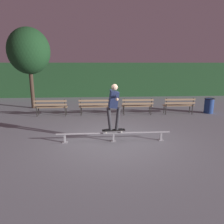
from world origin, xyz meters
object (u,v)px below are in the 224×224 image
Objects in this scene: park_bench_left_center at (95,105)px; skateboard at (114,130)px; grind_rail at (114,134)px; park_bench_leftmost at (51,106)px; park_bench_right_center at (137,105)px; park_bench_rightmost at (179,104)px; skateboarder at (114,103)px; tree_far_left at (29,51)px; trash_can at (209,105)px.

skateboard is at bearing -79.71° from park_bench_left_center.
park_bench_leftmost is (-2.87, 3.74, 0.29)m from grind_rail.
park_bench_right_center is 1.00× the size of park_bench_rightmost.
park_bench_right_center is (4.38, 0.00, 0.00)m from park_bench_leftmost.
skateboarder is at bearing -52.46° from park_bench_leftmost.
trash_can is at bearing -11.39° from tree_far_left.
skateboarder is at bearing -111.99° from park_bench_right_center.
skateboard is 4.71m from park_bench_leftmost.
skateboard is at bearing -112.02° from park_bench_right_center.
tree_far_left is (-1.51, 2.14, 2.74)m from park_bench_leftmost.
trash_can reaches higher than skateboard.
skateboard is 6.68m from trash_can.
skateboarder is 1.95× the size of trash_can.
tree_far_left reaches higher than skateboarder.
trash_can is (8.29, 0.17, -0.12)m from park_bench_leftmost.
park_bench_right_center is at bearing 67.98° from skateboard.
park_bench_leftmost reaches higher than trash_can.
park_bench_left_center is 0.35× the size of tree_far_left.
park_bench_leftmost is (-2.87, 3.74, -0.80)m from skateboarder.
park_bench_leftmost is at bearing 127.50° from grind_rail.
skateboarder is 6.75m from trash_can.
grind_rail is 2.43× the size of park_bench_right_center.
park_bench_right_center is at bearing 180.00° from park_bench_rightmost.
park_bench_left_center is at bearing -178.43° from trash_can.
skateboard is 0.49× the size of park_bench_right_center.
park_bench_left_center is 5.08m from tree_far_left.
skateboarder is 0.97× the size of park_bench_right_center.
tree_far_left is at bearing 149.90° from park_bench_left_center.
park_bench_rightmost is (3.70, 3.74, 0.29)m from grind_rail.
skateboarder is 7.58m from tree_far_left.
skateboarder reaches higher than skateboard.
tree_far_left is (-4.37, 5.88, 2.88)m from skateboard.
grind_rail is 2.43× the size of park_bench_leftmost.
tree_far_left reaches higher than grind_rail.
skateboarder reaches higher than park_bench_leftmost.
trash_can is at bearing 1.16° from park_bench_leftmost.
park_bench_leftmost is at bearing 180.00° from park_bench_left_center.
park_bench_leftmost reaches higher than grind_rail.
trash_can is at bearing 35.75° from skateboarder.
grind_rail is 0.85× the size of tree_far_left.
grind_rail is at bearing -176.69° from skateboarder.
park_bench_left_center and park_bench_right_center have the same top height.
skateboard is 0.94m from skateboarder.
skateboard is 0.49× the size of park_bench_leftmost.
skateboarder reaches higher than park_bench_rightmost.
tree_far_left reaches higher than park_bench_right_center.
skateboarder is (0.00, 0.00, 1.08)m from grind_rail.
skateboarder is at bearing -53.33° from tree_far_left.
park_bench_left_center is (-0.68, 3.74, -0.80)m from skateboarder.
grind_rail is 1.08m from skateboarder.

